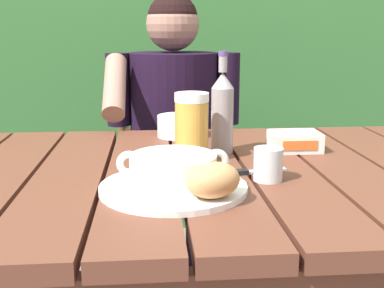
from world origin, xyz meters
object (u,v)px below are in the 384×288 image
beer_glass (192,127)px  table_knife (246,172)px  chair_near_diner (172,175)px  water_glass_small (268,164)px  butter_tub (295,141)px  soup_bowl (173,169)px  serving_plate (173,188)px  bread_roll (214,180)px  beer_bottle (222,111)px  diner_bowl (180,126)px  person_eating (173,130)px

beer_glass → table_knife: bearing=-46.6°
chair_near_diner → water_glass_small: chair_near_diner is taller
water_glass_small → butter_tub: size_ratio=0.55×
water_glass_small → soup_bowl: bearing=-166.0°
serving_plate → soup_bowl: size_ratio=1.33×
bread_roll → beer_bottle: beer_bottle is taller
chair_near_diner → serving_plate: chair_near_diner is taller
table_knife → soup_bowl: bearing=-148.9°
beer_bottle → table_knife: bearing=-82.5°
beer_glass → soup_bowl: bearing=-104.2°
serving_plate → table_knife: (0.17, 0.10, -0.00)m
serving_plate → diner_bowl: 0.50m
water_glass_small → table_knife: 0.07m
chair_near_diner → water_glass_small: bearing=-80.8°
water_glass_small → butter_tub: water_glass_small is taller
serving_plate → beer_bottle: beer_bottle is taller
table_knife → butter_tub: bearing=50.1°
person_eating → diner_bowl: person_eating is taller
serving_plate → butter_tub: butter_tub is taller
bread_roll → serving_plate: bearing=130.6°
soup_bowl → beer_bottle: size_ratio=0.86×
chair_near_diner → person_eating: person_eating is taller
beer_bottle → water_glass_small: 0.26m
soup_bowl → chair_near_diner: bearing=87.6°
chair_near_diner → table_knife: size_ratio=6.03×
chair_near_diner → beer_glass: size_ratio=5.75×
chair_near_diner → butter_tub: chair_near_diner is taller
butter_tub → table_knife: (-0.17, -0.20, -0.02)m
beer_bottle → soup_bowl: bearing=-115.2°
person_eating → diner_bowl: bearing=-89.5°
serving_plate → table_knife: 0.19m
bread_roll → table_knife: bread_roll is taller
person_eating → bread_roll: size_ratio=9.43×
chair_near_diner → water_glass_small: 1.04m
person_eating → diner_bowl: (0.00, -0.33, 0.08)m
soup_bowl → butter_tub: size_ratio=1.72×
soup_bowl → serving_plate: bearing=90.0°
diner_bowl → table_knife: bearing=-72.9°
chair_near_diner → beer_bottle: size_ratio=3.69×
soup_bowl → beer_bottle: bearing=64.8°
person_eating → serving_plate: size_ratio=4.06×
serving_plate → person_eating: bearing=87.3°
bread_roll → butter_tub: 0.46m
bread_roll → water_glass_small: bearing=44.7°
beer_bottle → table_knife: 0.22m
table_knife → diner_bowl: diner_bowl is taller
beer_bottle → butter_tub: 0.21m
bread_roll → diner_bowl: bread_roll is taller
table_knife → diner_bowl: size_ratio=1.20×
serving_plate → diner_bowl: size_ratio=2.23×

